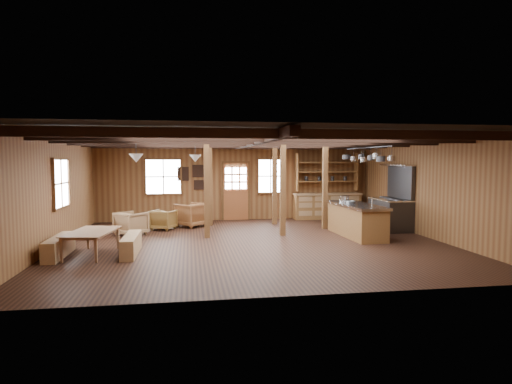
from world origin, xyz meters
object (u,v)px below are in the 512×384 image
(dining_table, at_px, (93,243))
(armchair_a, at_px, (191,215))
(armchair_b, at_px, (163,220))
(kitchen_island, at_px, (356,220))
(commercial_range, at_px, (392,209))
(armchair_c, at_px, (131,223))

(dining_table, relative_size, armchair_a, 1.87)
(armchair_b, bearing_deg, dining_table, 93.26)
(kitchen_island, height_order, dining_table, kitchen_island)
(commercial_range, bearing_deg, armchair_a, 166.19)
(commercial_range, bearing_deg, dining_table, -164.30)
(dining_table, distance_m, armchair_a, 4.55)
(kitchen_island, xyz_separation_m, armchair_a, (-4.71, 2.53, -0.08))
(kitchen_island, bearing_deg, dining_table, -171.13)
(armchair_a, distance_m, armchair_b, 1.00)
(dining_table, distance_m, armchair_b, 3.73)
(kitchen_island, distance_m, armchair_c, 6.56)
(armchair_c, bearing_deg, kitchen_island, -146.83)
(dining_table, bearing_deg, kitchen_island, -69.63)
(kitchen_island, distance_m, dining_table, 7.11)
(dining_table, distance_m, armchair_c, 2.66)
(armchair_a, bearing_deg, dining_table, 17.46)
(kitchen_island, xyz_separation_m, dining_table, (-6.97, -1.42, -0.19))
(commercial_range, relative_size, armchair_c, 2.70)
(kitchen_island, xyz_separation_m, commercial_range, (1.58, 0.99, 0.18))
(armchair_c, bearing_deg, commercial_range, -137.84)
(armchair_c, bearing_deg, armchair_b, -91.62)
(commercial_range, height_order, armchair_c, commercial_range)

